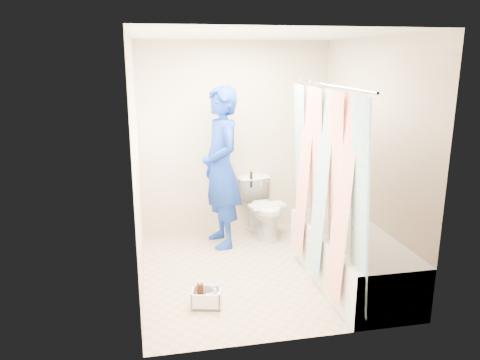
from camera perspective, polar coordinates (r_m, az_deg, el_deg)
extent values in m
plane|color=tan|center=(5.08, 2.20, -10.84)|extent=(2.60, 2.60, 0.00)
cube|color=white|center=(4.59, 2.51, 17.30)|extent=(2.40, 2.60, 0.02)
cube|color=#C1B995|center=(5.94, -0.61, 5.12)|extent=(2.40, 0.02, 2.40)
cube|color=#C1B995|center=(3.48, 7.38, -2.00)|extent=(2.40, 0.02, 2.40)
cube|color=#C1B995|center=(4.56, -12.47, 1.81)|extent=(0.02, 2.60, 2.40)
cube|color=#C1B995|center=(5.10, 15.58, 2.97)|extent=(0.02, 2.60, 2.40)
cube|color=silver|center=(4.87, 13.32, -9.19)|extent=(0.70, 1.75, 0.50)
cube|color=white|center=(4.79, 13.47, -6.89)|extent=(0.58, 1.63, 0.06)
cylinder|color=silver|center=(4.34, 10.62, 11.27)|extent=(0.02, 1.90, 0.02)
cube|color=white|center=(4.49, 10.06, -0.64)|extent=(0.06, 1.75, 1.80)
imported|color=silver|center=(5.89, 2.83, -3.39)|extent=(0.54, 0.78, 0.72)
cube|color=white|center=(5.77, 3.34, -3.13)|extent=(0.47, 0.28, 0.03)
cylinder|color=black|center=(5.93, 1.38, 0.09)|extent=(0.03, 0.03, 0.21)
cylinder|color=gold|center=(5.90, 1.39, 1.17)|extent=(0.06, 0.06, 0.03)
cylinder|color=white|center=(5.99, 2.55, 0.04)|extent=(0.03, 0.03, 0.17)
imported|color=#0F199C|center=(5.45, -2.32, 1.46)|extent=(0.56, 0.75, 1.88)
cube|color=white|center=(4.42, -4.09, -14.89)|extent=(0.31, 0.27, 0.03)
cube|color=white|center=(4.40, -5.76, -14.08)|extent=(0.07, 0.21, 0.16)
cube|color=white|center=(4.37, -2.44, -14.19)|extent=(0.07, 0.21, 0.16)
cube|color=white|center=(4.30, -4.24, -14.77)|extent=(0.26, 0.08, 0.16)
cube|color=white|center=(4.47, -3.97, -13.54)|extent=(0.26, 0.08, 0.16)
cylinder|color=#3C190C|center=(4.41, -4.89, -13.49)|extent=(0.06, 0.06, 0.18)
cylinder|color=white|center=(4.41, -3.34, -13.58)|extent=(0.06, 0.06, 0.16)
cylinder|color=beige|center=(4.34, -3.93, -14.38)|extent=(0.04, 0.04, 0.11)
cylinder|color=#3C190C|center=(4.36, -5.01, -14.75)|extent=(0.05, 0.05, 0.05)
cylinder|color=gold|center=(4.34, -5.02, -14.39)|extent=(0.05, 0.05, 0.01)
imported|color=white|center=(4.33, -3.08, -14.04)|extent=(0.08, 0.09, 0.17)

